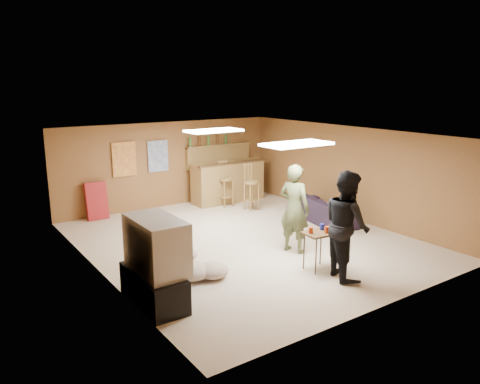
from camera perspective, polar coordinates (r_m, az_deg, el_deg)
ground at (r=9.70m, az=0.68°, el=-5.98°), size 7.00×7.00×0.00m
ceiling at (r=9.21m, az=0.71°, el=7.05°), size 6.00×7.00×0.02m
wall_back at (r=12.36m, az=-8.74°, el=3.35°), size 6.00×0.02×2.20m
wall_front at (r=6.95m, az=17.69°, el=-4.99°), size 6.00×0.02×2.20m
wall_left at (r=8.09m, az=-16.93°, el=-2.36°), size 0.02×7.00×2.20m
wall_right at (r=11.36m, az=13.15°, el=2.28°), size 0.02×7.00×2.20m
tv_stand at (r=7.14m, az=-10.46°, el=-11.37°), size 0.55×1.30×0.50m
dvd_box at (r=7.27m, az=-8.82°, el=-11.73°), size 0.35×0.50×0.08m
tv_body at (r=6.92m, az=-10.16°, el=-6.35°), size 0.60×1.10×0.80m
tv_screen at (r=7.05m, az=-7.86°, el=-5.91°), size 0.02×0.95×0.65m
bar_counter at (r=12.72m, az=-1.48°, el=1.26°), size 2.00×0.60×1.10m
bar_lip at (r=12.41m, az=-0.86°, el=3.55°), size 2.10×0.12×0.05m
bar_shelf at (r=12.93m, az=-2.60°, el=5.72°), size 2.00×0.18×0.05m
bar_backing at (r=12.99m, az=-2.64°, el=4.42°), size 2.00×0.14×0.60m
poster_left at (r=11.82m, az=-13.94°, el=3.89°), size 0.60×0.03×0.85m
poster_right at (r=12.16m, az=-9.97°, el=4.34°), size 0.55×0.03×0.80m
folding_chair_stack at (r=11.59m, az=-17.09°, el=-1.04°), size 0.50×0.26×0.91m
ceiling_panel_front at (r=8.05m, az=6.93°, el=5.82°), size 1.20×0.60×0.04m
ceiling_panel_back at (r=10.21m, az=-3.22°, el=7.47°), size 1.20×0.60×0.04m
person_olive at (r=8.94m, az=6.65°, el=-2.01°), size 0.59×0.72×1.71m
person_black at (r=7.92m, az=12.87°, el=-3.91°), size 0.96×1.07×1.81m
sofa at (r=11.17m, az=10.14°, el=-2.09°), size 1.11×2.01×0.56m
tray_table at (r=8.30m, az=9.54°, el=-7.09°), size 0.56×0.46×0.67m
cup_red_near at (r=8.11m, az=8.64°, el=-4.63°), size 0.09×0.09×0.10m
cup_red_far at (r=8.18m, az=10.57°, el=-4.55°), size 0.09×0.09×0.11m
cup_blue at (r=8.33m, az=9.97°, el=-4.20°), size 0.08×0.08×0.11m
bar_stool_left at (r=12.25m, az=-1.72°, el=0.78°), size 0.44×0.44×1.10m
bar_stool_right at (r=11.88m, az=1.43°, el=0.29°), size 0.40×0.40×1.06m
cushion_near_tv at (r=7.92m, az=-5.71°, el=-9.58°), size 0.61×0.61×0.27m
cushion_mid at (r=8.77m, az=-6.66°, el=-7.52°), size 0.54×0.54×0.20m
cushion_far at (r=7.95m, az=-3.39°, el=-9.50°), size 0.57×0.57×0.25m
bottle_row at (r=12.72m, az=-3.87°, el=6.28°), size 1.20×0.08×0.26m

